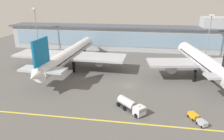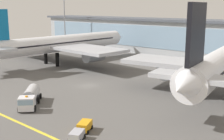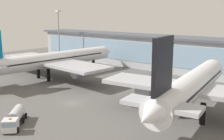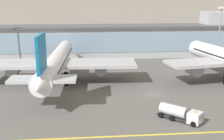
# 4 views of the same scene
# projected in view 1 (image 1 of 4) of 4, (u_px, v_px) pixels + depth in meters

# --- Properties ---
(ground_plane) EXTENTS (194.09, 194.09, 0.00)m
(ground_plane) POSITION_uv_depth(u_px,v_px,m) (128.00, 85.00, 70.08)
(ground_plane) COLOR #5B5956
(taxiway_centreline_stripe) EXTENTS (155.27, 0.50, 0.01)m
(taxiway_centreline_stripe) POSITION_uv_depth(u_px,v_px,m) (121.00, 122.00, 49.63)
(taxiway_centreline_stripe) COLOR yellow
(taxiway_centreline_stripe) RESTS_ON ground
(terminal_building) EXTENTS (141.63, 14.00, 18.09)m
(terminal_building) POSITION_uv_depth(u_px,v_px,m) (139.00, 37.00, 113.87)
(terminal_building) COLOR #ADB2B7
(terminal_building) RESTS_ON ground
(airliner_near_left) EXTENTS (45.63, 56.52, 16.55)m
(airliner_near_left) POSITION_uv_depth(u_px,v_px,m) (69.00, 55.00, 83.70)
(airliner_near_left) COLOR black
(airliner_near_left) RESTS_ON ground
(airliner_near_right) EXTENTS (39.20, 47.40, 17.79)m
(airliner_near_right) POSITION_uv_depth(u_px,v_px,m) (202.00, 61.00, 73.60)
(airliner_near_right) COLOR black
(airliner_near_right) RESTS_ON ground
(fuel_tanker_truck) EXTENTS (8.22, 7.99, 2.90)m
(fuel_tanker_truck) POSITION_uv_depth(u_px,v_px,m) (131.00, 106.00, 54.13)
(fuel_tanker_truck) COLOR black
(fuel_tanker_truck) RESTS_ON ground
(service_truck_far) EXTENTS (3.97, 5.67, 1.40)m
(service_truck_far) POSITION_uv_depth(u_px,v_px,m) (197.00, 119.00, 49.60)
(service_truck_far) COLOR black
(service_truck_far) RESTS_ON ground
(apron_light_mast_west) EXTENTS (1.80, 1.80, 20.63)m
(apron_light_mast_west) POSITION_uv_depth(u_px,v_px,m) (210.00, 30.00, 94.31)
(apron_light_mast_west) COLOR gray
(apron_light_mast_west) RESTS_ON ground
(apron_light_mast_centre) EXTENTS (1.80, 1.80, 22.70)m
(apron_light_mast_centre) POSITION_uv_depth(u_px,v_px,m) (36.00, 24.00, 106.62)
(apron_light_mast_centre) COLOR gray
(apron_light_mast_centre) RESTS_ON ground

